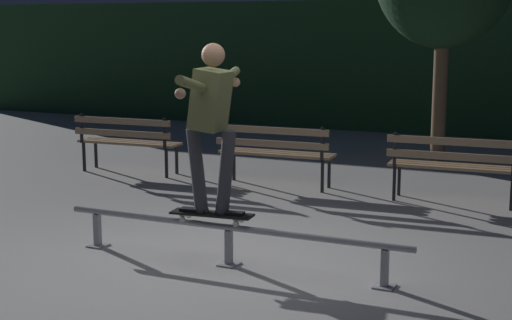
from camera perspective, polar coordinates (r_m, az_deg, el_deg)
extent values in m
plane|color=#ADAAA8|center=(7.16, -1.80, -7.71)|extent=(90.00, 90.00, 0.00)
cube|color=#234C28|center=(16.13, 13.67, 6.84)|extent=(24.00, 1.20, 2.70)
cylinder|color=#9E9EA3|center=(6.99, -2.07, -5.08)|extent=(3.46, 0.06, 0.06)
cube|color=#9E9EA3|center=(7.79, -11.82, -5.18)|extent=(0.06, 0.06, 0.33)
cube|color=#9E9EA3|center=(7.83, -11.78, -6.30)|extent=(0.18, 0.18, 0.01)
cube|color=#9E9EA3|center=(7.05, -2.06, -6.60)|extent=(0.06, 0.06, 0.33)
cube|color=#9E9EA3|center=(7.09, -2.05, -7.82)|extent=(0.18, 0.18, 0.01)
cube|color=#9E9EA3|center=(6.56, 9.64, -8.03)|extent=(0.06, 0.06, 0.33)
cube|color=#9E9EA3|center=(6.61, 9.59, -9.33)|extent=(0.18, 0.18, 0.01)
cube|color=black|center=(7.04, -3.34, -4.06)|extent=(0.80, 0.28, 0.02)
cube|color=black|center=(7.04, -3.34, -3.98)|extent=(0.78, 0.27, 0.00)
cube|color=#9E9EA3|center=(6.96, -1.30, -4.38)|extent=(0.07, 0.17, 0.02)
cube|color=#9E9EA3|center=(7.15, -5.31, -4.03)|extent=(0.07, 0.17, 0.02)
cylinder|color=beige|center=(6.89, -1.53, -4.82)|extent=(0.05, 0.04, 0.05)
cylinder|color=beige|center=(7.04, -1.08, -4.50)|extent=(0.05, 0.04, 0.05)
cylinder|color=beige|center=(7.09, -5.57, -4.45)|extent=(0.05, 0.04, 0.05)
cylinder|color=beige|center=(7.23, -5.05, -4.15)|extent=(0.05, 0.04, 0.05)
cube|color=black|center=(6.97, -1.96, -3.99)|extent=(0.27, 0.13, 0.03)
cube|color=black|center=(7.10, -4.69, -3.76)|extent=(0.27, 0.13, 0.03)
cylinder|color=#333338|center=(6.91, -2.29, -0.95)|extent=(0.22, 0.14, 0.79)
cylinder|color=#333338|center=(7.01, -4.43, -0.80)|extent=(0.22, 0.14, 0.79)
cube|color=brown|center=(6.86, -3.43, 4.54)|extent=(0.37, 0.39, 0.57)
cylinder|color=brown|center=(6.50, -4.70, 5.63)|extent=(0.14, 0.61, 0.21)
cylinder|color=brown|center=(7.20, -2.30, 6.09)|extent=(0.14, 0.61, 0.21)
sphere|color=#A37556|center=(6.25, -5.71, 4.98)|extent=(0.09, 0.09, 0.09)
sphere|color=#A37556|center=(7.47, -1.53, 5.86)|extent=(0.09, 0.09, 0.09)
sphere|color=#A37556|center=(6.82, -3.23, 7.88)|extent=(0.21, 0.21, 0.21)
cube|color=black|center=(11.34, -5.98, 0.06)|extent=(0.04, 0.04, 0.44)
cube|color=black|center=(11.06, -6.74, -0.21)|extent=(0.04, 0.04, 0.44)
cube|color=black|center=(10.96, -6.89, 2.02)|extent=(0.04, 0.04, 0.44)
cube|color=black|center=(12.05, -11.93, 0.48)|extent=(0.04, 0.04, 0.44)
cube|color=black|center=(11.79, -12.78, 0.24)|extent=(0.04, 0.04, 0.44)
cube|color=black|center=(11.69, -12.97, 2.33)|extent=(0.04, 0.04, 0.44)
cube|color=#A38460|center=(11.62, -9.12, 1.42)|extent=(1.60, 0.17, 0.04)
cube|color=#A38460|center=(11.51, -9.48, 1.32)|extent=(1.60, 0.17, 0.04)
cube|color=#A38460|center=(11.39, -9.84, 1.22)|extent=(1.60, 0.17, 0.04)
cube|color=#A38460|center=(11.31, -10.05, 1.98)|extent=(1.60, 0.11, 0.09)
cube|color=#A38460|center=(11.28, -10.08, 2.88)|extent=(1.60, 0.11, 0.09)
cube|color=black|center=(10.36, 5.51, -0.90)|extent=(0.04, 0.04, 0.44)
cube|color=black|center=(10.06, 5.00, -1.22)|extent=(0.04, 0.04, 0.44)
cube|color=black|center=(9.94, 4.98, 1.22)|extent=(0.04, 0.04, 0.44)
cube|color=black|center=(10.82, -1.67, -0.38)|extent=(0.04, 0.04, 0.44)
cube|color=black|center=(10.54, -2.35, -0.67)|extent=(0.04, 0.04, 0.44)
cube|color=black|center=(10.43, -2.46, 1.67)|extent=(0.04, 0.04, 0.44)
cube|color=#A38460|center=(10.51, 1.81, 0.62)|extent=(1.60, 0.17, 0.04)
cube|color=#A38460|center=(10.38, 1.55, 0.51)|extent=(1.60, 0.17, 0.04)
cube|color=#A38460|center=(10.25, 1.28, 0.38)|extent=(1.60, 0.17, 0.04)
cube|color=#A38460|center=(10.16, 1.15, 1.22)|extent=(1.60, 0.11, 0.09)
cube|color=#A38460|center=(10.13, 1.15, 2.23)|extent=(1.60, 0.11, 0.09)
cube|color=black|center=(9.56, 18.64, -2.32)|extent=(0.04, 0.04, 0.44)
cube|color=black|center=(10.03, 10.70, -1.39)|extent=(0.04, 0.04, 0.44)
cube|color=black|center=(9.72, 10.34, -1.75)|extent=(0.04, 0.04, 0.44)
cube|color=black|center=(9.60, 10.37, 0.78)|extent=(0.04, 0.04, 0.44)
cube|color=#A38460|center=(9.86, 14.74, -0.34)|extent=(1.60, 0.17, 0.04)
cube|color=#A38460|center=(9.72, 14.64, -0.48)|extent=(1.60, 0.17, 0.04)
cube|color=#A38460|center=(9.59, 14.53, -0.62)|extent=(1.60, 0.17, 0.04)
cube|color=#A38460|center=(9.49, 14.52, 0.27)|extent=(1.60, 0.11, 0.09)
cube|color=#A38460|center=(9.46, 14.57, 1.34)|extent=(1.60, 0.11, 0.09)
cylinder|color=brown|center=(12.06, 13.61, 4.39)|extent=(0.22, 0.22, 2.09)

